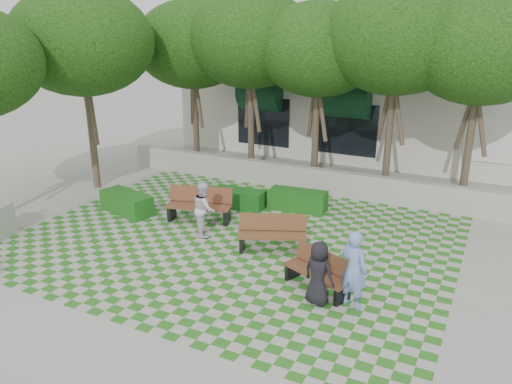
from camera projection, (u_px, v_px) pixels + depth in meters
The scene contains 16 objects.
ground at pixel (214, 254), 13.42m from camera, with size 90.00×90.00×0.00m, color gray.
lawn at pixel (233, 241), 14.26m from camera, with size 12.00×12.00×0.00m, color #2B721E.
sidewalk_south at pixel (85, 352), 9.44m from camera, with size 16.00×2.00×0.01m, color #9E9B93.
sidewalk_west at pixel (52, 202), 17.33m from camera, with size 2.00×12.00×0.01m, color #9E9B93.
retaining_wall at pixel (301, 178), 18.51m from camera, with size 15.00×0.36×0.90m, color #9E9B93.
bench_east at pixel (319, 272), 11.55m from camera, with size 1.82×1.19×0.91m.
bench_mid at pixel (272, 234), 13.56m from camera, with size 1.95×1.31×0.97m.
bench_west at pixel (200, 205), 15.58m from camera, with size 2.12×1.21×1.06m.
hedge_midright at pixel (298, 200), 16.54m from camera, with size 1.89×0.76×0.66m, color #154E14.
hedge_midleft at pixel (239, 198), 16.77m from camera, with size 1.77×0.71×0.62m, color #134A16.
hedge_west at pixel (127, 203), 16.29m from camera, with size 1.91×0.77×0.67m, color #165015.
person_blue at pixel (354, 270), 10.69m from camera, with size 0.65×0.43×1.78m, color #768FD8.
person_dark at pixel (318, 273), 10.87m from camera, with size 0.72×0.47×1.47m, color black.
person_white at pixel (204, 209), 14.46m from camera, with size 0.78×0.61×1.61m, color silver.
tree_row at pixel (253, 45), 17.58m from camera, with size 17.70×13.40×7.41m.
building at pixel (381, 97), 24.12m from camera, with size 18.00×8.92×5.15m.
Camera 1 is at (6.48, -10.36, 5.90)m, focal length 35.00 mm.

